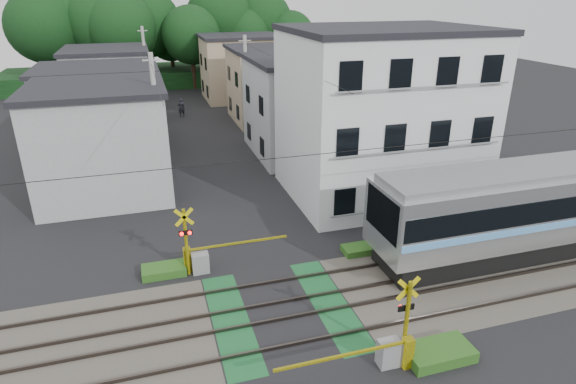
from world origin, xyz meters
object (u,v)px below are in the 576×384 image
object	(u,v)px
crossing_signal_far	(198,257)
apartment_block	(380,114)
crossing_signal_near	(393,347)
pedestrian	(181,107)

from	to	relation	value
crossing_signal_far	apartment_block	xyz separation A→B (m)	(11.09, 5.84, 3.94)
crossing_signal_near	pedestrian	xyz separation A→B (m)	(-3.27, 35.08, 0.16)
crossing_signal_near	apartment_block	xyz separation A→B (m)	(5.91, 13.15, 3.94)
crossing_signal_near	apartment_block	distance (m)	14.95
crossing_signal_near	crossing_signal_far	distance (m)	8.95
crossing_signal_far	pedestrian	size ratio (longest dim) A/B	2.73
crossing_signal_near	apartment_block	world-z (taller)	apartment_block
apartment_block	crossing_signal_near	bearing A→B (deg)	-114.22
crossing_signal_near	apartment_block	bearing A→B (deg)	65.78
crossing_signal_far	pedestrian	bearing A→B (deg)	86.09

